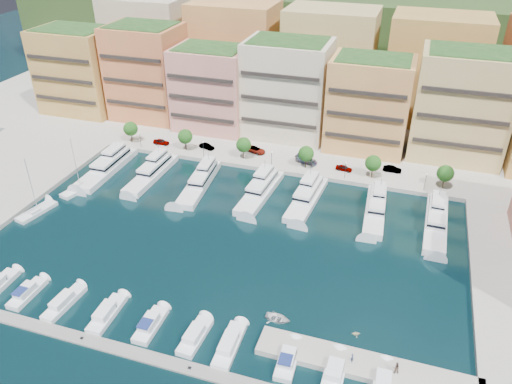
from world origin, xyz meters
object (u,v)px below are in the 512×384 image
yacht_3 (261,189)px  cruiser_1 (27,293)px  sailboat_2 (80,189)px  car_1 (207,146)px  cruiser_2 (64,303)px  car_2 (256,150)px  person_0 (352,358)px  lamppost_3 (345,167)px  car_5 (392,169)px  cruiser_5 (195,337)px  sailboat_1 (37,212)px  car_4 (344,168)px  yacht_6 (436,220)px  yacht_4 (307,197)px  lamppost_2 (272,157)px  tender_1 (356,333)px  cruiser_7 (288,361)px  tree_4 (373,163)px  tree_1 (185,137)px  cruiser_6 (229,346)px  tree_2 (244,145)px  yacht_1 (153,172)px  lamppost_0 (140,137)px  tree_0 (131,129)px  yacht_2 (201,180)px  car_3 (306,160)px  tender_0 (278,318)px  cruiser_8 (335,373)px  car_0 (161,142)px  yacht_5 (376,207)px  lamppost_1 (203,147)px  cruiser_3 (107,314)px  cruiser_4 (150,325)px

yacht_3 → cruiser_1: (-27.45, -44.42, -0.64)m
sailboat_2 → car_1: bearing=53.6°
cruiser_2 → car_2: (13.01, 62.22, 1.19)m
person_0 → lamppost_3: bearing=-10.3°
cruiser_2 → car_5: size_ratio=2.05×
cruiser_5 → sailboat_1: size_ratio=0.60×
car_4 → yacht_6: bearing=-118.9°
yacht_4 → cruiser_5: size_ratio=2.48×
lamppost_2 → cruiser_1: lamppost_2 is taller
tender_1 → yacht_6: bearing=-35.4°
cruiser_7 → car_5: car_5 is taller
tree_4 → cruiser_2: bearing=-126.6°
lamppost_2 → person_0: (27.90, -53.47, -2.04)m
tree_1 → cruiser_6: bearing=-59.7°
cruiser_2 → tree_2: bearing=79.1°
yacht_1 → car_4: bearing=19.1°
tender_1 → yacht_1: bearing=38.7°
lamppost_0 → sailboat_1: bearing=-100.2°
tree_0 → yacht_4: tree_0 is taller
yacht_2 → tender_1: yacht_2 is taller
cruiser_6 → cruiser_5: bearing=179.9°
yacht_1 → car_3: size_ratio=3.58×
cruiser_5 → tender_0: (10.94, 7.75, -0.12)m
cruiser_8 → car_0: size_ratio=1.70×
car_4 → sailboat_1: bearing=129.3°
cruiser_6 → yacht_6: bearing=56.6°
car_0 → car_3: (39.36, 1.58, 0.09)m
yacht_5 → car_0: yacht_5 is taller
yacht_1 → yacht_2: bearing=-1.8°
lamppost_3 → car_5: size_ratio=0.97×
car_1 → car_5: size_ratio=0.97×
tree_0 → tree_1: (16.00, 0.00, 0.00)m
tree_1 → cruiser_2: (4.86, -58.10, -4.20)m
lamppost_1 → sailboat_1: size_ratio=0.32×
yacht_2 → car_1: yacht_2 is taller
car_3 → yacht_2: bearing=139.6°
yacht_5 → cruiser_8: yacht_5 is taller
lamppost_3 → sailboat_2: 61.74m
lamppost_2 → tender_0: bearing=-72.3°
car_0 → car_3: size_ratio=0.76×
cruiser_7 → car_5: bearing=81.5°
cruiser_7 → sailboat_2: size_ratio=0.56×
cruiser_2 → tender_0: (34.50, 7.76, -0.12)m
lamppost_2 → sailboat_1: bearing=-141.1°
person_0 → car_5: bearing=-21.2°
tree_0 → lamppost_3: bearing=-2.3°
sailboat_1 → car_5: (70.52, 40.60, 1.41)m
cruiser_3 → yacht_6: bearing=41.3°
cruiser_3 → car_0: size_ratio=2.04×
cruiser_4 → yacht_1: bearing=117.7°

